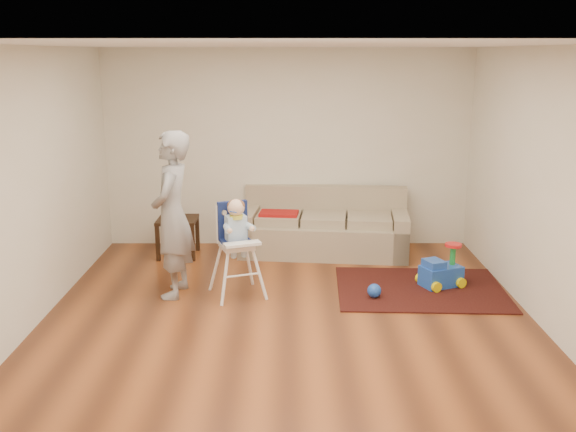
{
  "coord_description": "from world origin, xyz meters",
  "views": [
    {
      "loc": [
        -0.01,
        -5.99,
        2.63
      ],
      "look_at": [
        0.0,
        0.4,
        1.0
      ],
      "focal_mm": 40.0,
      "sensor_mm": 36.0,
      "label": 1
    }
  ],
  "objects_px": {
    "ride_on_toy": "(442,265)",
    "toy_ball": "(374,291)",
    "sofa": "(324,222)",
    "adult": "(172,215)",
    "side_table": "(178,237)",
    "high_chair": "(237,249)"
  },
  "relations": [
    {
      "from": "ride_on_toy",
      "to": "high_chair",
      "type": "xyz_separation_m",
      "value": [
        -2.33,
        -0.25,
        0.27
      ]
    },
    {
      "from": "sofa",
      "to": "adult",
      "type": "distance_m",
      "value": 2.37
    },
    {
      "from": "ride_on_toy",
      "to": "adult",
      "type": "bearing_deg",
      "value": 161.34
    },
    {
      "from": "toy_ball",
      "to": "high_chair",
      "type": "bearing_deg",
      "value": 175.36
    },
    {
      "from": "ride_on_toy",
      "to": "high_chair",
      "type": "distance_m",
      "value": 2.36
    },
    {
      "from": "side_table",
      "to": "toy_ball",
      "type": "bearing_deg",
      "value": -32.83
    },
    {
      "from": "sofa",
      "to": "toy_ball",
      "type": "distance_m",
      "value": 1.77
    },
    {
      "from": "ride_on_toy",
      "to": "toy_ball",
      "type": "relative_size",
      "value": 3.17
    },
    {
      "from": "ride_on_toy",
      "to": "toy_ball",
      "type": "distance_m",
      "value": 0.91
    },
    {
      "from": "side_table",
      "to": "ride_on_toy",
      "type": "height_order",
      "value": "side_table"
    },
    {
      "from": "ride_on_toy",
      "to": "adult",
      "type": "xyz_separation_m",
      "value": [
        -3.03,
        -0.23,
        0.66
      ]
    },
    {
      "from": "high_chair",
      "to": "adult",
      "type": "xyz_separation_m",
      "value": [
        -0.7,
        0.02,
        0.38
      ]
    },
    {
      "from": "toy_ball",
      "to": "adult",
      "type": "height_order",
      "value": "adult"
    },
    {
      "from": "side_table",
      "to": "high_chair",
      "type": "distance_m",
      "value": 1.71
    },
    {
      "from": "sofa",
      "to": "toy_ball",
      "type": "xyz_separation_m",
      "value": [
        0.47,
        -1.67,
        -0.34
      ]
    },
    {
      "from": "toy_ball",
      "to": "adult",
      "type": "relative_size",
      "value": 0.08
    },
    {
      "from": "sofa",
      "to": "side_table",
      "type": "distance_m",
      "value": 1.95
    },
    {
      "from": "toy_ball",
      "to": "sofa",
      "type": "bearing_deg",
      "value": 105.62
    },
    {
      "from": "toy_ball",
      "to": "high_chair",
      "type": "relative_size",
      "value": 0.14
    },
    {
      "from": "sofa",
      "to": "toy_ball",
      "type": "bearing_deg",
      "value": -68.27
    },
    {
      "from": "ride_on_toy",
      "to": "toy_ball",
      "type": "height_order",
      "value": "ride_on_toy"
    },
    {
      "from": "adult",
      "to": "side_table",
      "type": "bearing_deg",
      "value": -167.15
    }
  ]
}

